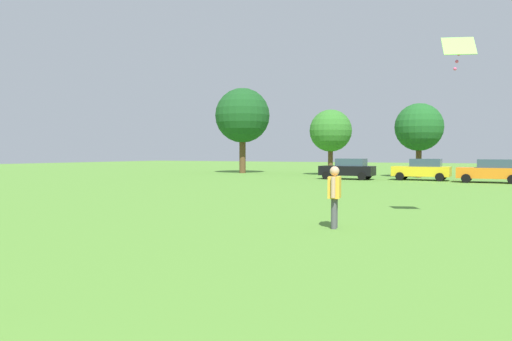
{
  "coord_description": "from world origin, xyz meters",
  "views": [
    {
      "loc": [
        6.3,
        1.04,
        2.14
      ],
      "look_at": [
        1.12,
        11.14,
        1.73
      ],
      "focal_mm": 34.33,
      "sensor_mm": 36.0,
      "label": 1
    }
  ],
  "objects_px": {
    "parked_car_orange_2": "(491,171)",
    "tree_center_left": "(419,127)",
    "parked_car_yellow_1": "(422,169)",
    "kite": "(458,49)",
    "tree_far_left": "(242,116)",
    "tree_left": "(331,131)",
    "adult_bystander": "(334,192)",
    "parked_car_black_0": "(348,169)"
  },
  "relations": [
    {
      "from": "parked_car_orange_2",
      "to": "tree_center_left",
      "type": "height_order",
      "value": "tree_center_left"
    },
    {
      "from": "tree_center_left",
      "to": "parked_car_yellow_1",
      "type": "bearing_deg",
      "value": -77.75
    },
    {
      "from": "kite",
      "to": "tree_far_left",
      "type": "bearing_deg",
      "value": 128.82
    },
    {
      "from": "tree_left",
      "to": "parked_car_orange_2",
      "type": "bearing_deg",
      "value": -24.45
    },
    {
      "from": "adult_bystander",
      "to": "parked_car_yellow_1",
      "type": "relative_size",
      "value": 0.41
    },
    {
      "from": "adult_bystander",
      "to": "tree_far_left",
      "type": "bearing_deg",
      "value": -159.03
    },
    {
      "from": "adult_bystander",
      "to": "parked_car_yellow_1",
      "type": "height_order",
      "value": "adult_bystander"
    },
    {
      "from": "tree_far_left",
      "to": "tree_left",
      "type": "bearing_deg",
      "value": -3.28
    },
    {
      "from": "kite",
      "to": "tree_far_left",
      "type": "relative_size",
      "value": 0.12
    },
    {
      "from": "kite",
      "to": "tree_center_left",
      "type": "relative_size",
      "value": 0.17
    },
    {
      "from": "tree_far_left",
      "to": "parked_car_orange_2",
      "type": "bearing_deg",
      "value": -16.17
    },
    {
      "from": "kite",
      "to": "parked_car_yellow_1",
      "type": "distance_m",
      "value": 24.33
    },
    {
      "from": "parked_car_black_0",
      "to": "tree_left",
      "type": "height_order",
      "value": "tree_left"
    },
    {
      "from": "parked_car_yellow_1",
      "to": "tree_far_left",
      "type": "distance_m",
      "value": 20.7
    },
    {
      "from": "adult_bystander",
      "to": "kite",
      "type": "relative_size",
      "value": 1.65
    },
    {
      "from": "adult_bystander",
      "to": "parked_car_black_0",
      "type": "bearing_deg",
      "value": -176.0
    },
    {
      "from": "parked_car_yellow_1",
      "to": "tree_far_left",
      "type": "relative_size",
      "value": 0.48
    },
    {
      "from": "kite",
      "to": "adult_bystander",
      "type": "bearing_deg",
      "value": -134.53
    },
    {
      "from": "parked_car_yellow_1",
      "to": "parked_car_orange_2",
      "type": "height_order",
      "value": "same"
    },
    {
      "from": "parked_car_orange_2",
      "to": "parked_car_yellow_1",
      "type": "bearing_deg",
      "value": -13.13
    },
    {
      "from": "parked_car_black_0",
      "to": "adult_bystander",
      "type": "bearing_deg",
      "value": 105.6
    },
    {
      "from": "parked_car_orange_2",
      "to": "tree_center_left",
      "type": "xyz_separation_m",
      "value": [
        -5.78,
        5.55,
        3.49
      ]
    },
    {
      "from": "parked_car_orange_2",
      "to": "tree_far_left",
      "type": "bearing_deg",
      "value": -16.17
    },
    {
      "from": "tree_left",
      "to": "tree_center_left",
      "type": "distance_m",
      "value": 8.31
    },
    {
      "from": "tree_center_left",
      "to": "tree_far_left",
      "type": "bearing_deg",
      "value": 175.57
    },
    {
      "from": "parked_car_yellow_1",
      "to": "parked_car_orange_2",
      "type": "relative_size",
      "value": 1.0
    },
    {
      "from": "tree_far_left",
      "to": "kite",
      "type": "bearing_deg",
      "value": -51.18
    },
    {
      "from": "parked_car_black_0",
      "to": "parked_car_orange_2",
      "type": "relative_size",
      "value": 1.0
    },
    {
      "from": "kite",
      "to": "tree_far_left",
      "type": "distance_m",
      "value": 37.65
    },
    {
      "from": "parked_car_black_0",
      "to": "parked_car_orange_2",
      "type": "xyz_separation_m",
      "value": [
        10.4,
        0.07,
        0.0
      ]
    },
    {
      "from": "kite",
      "to": "tree_left",
      "type": "relative_size",
      "value": 0.17
    },
    {
      "from": "kite",
      "to": "parked_car_orange_2",
      "type": "height_order",
      "value": "kite"
    },
    {
      "from": "adult_bystander",
      "to": "tree_far_left",
      "type": "xyz_separation_m",
      "value": [
        -20.65,
        32.33,
        5.03
      ]
    },
    {
      "from": "adult_bystander",
      "to": "parked_car_black_0",
      "type": "xyz_separation_m",
      "value": [
        -7.06,
        25.3,
        -0.19
      ]
    },
    {
      "from": "kite",
      "to": "parked_car_black_0",
      "type": "bearing_deg",
      "value": 114.18
    },
    {
      "from": "parked_car_orange_2",
      "to": "parked_car_black_0",
      "type": "bearing_deg",
      "value": 0.39
    },
    {
      "from": "kite",
      "to": "parked_car_orange_2",
      "type": "distance_m",
      "value": 22.82
    },
    {
      "from": "parked_car_yellow_1",
      "to": "kite",
      "type": "bearing_deg",
      "value": 100.69
    },
    {
      "from": "parked_car_yellow_1",
      "to": "tree_left",
      "type": "distance_m",
      "value": 11.15
    },
    {
      "from": "parked_car_orange_2",
      "to": "tree_left",
      "type": "xyz_separation_m",
      "value": [
        -14.05,
        6.39,
        3.39
      ]
    },
    {
      "from": "parked_car_black_0",
      "to": "parked_car_yellow_1",
      "type": "bearing_deg",
      "value": -167.91
    },
    {
      "from": "tree_left",
      "to": "tree_center_left",
      "type": "height_order",
      "value": "tree_center_left"
    }
  ]
}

